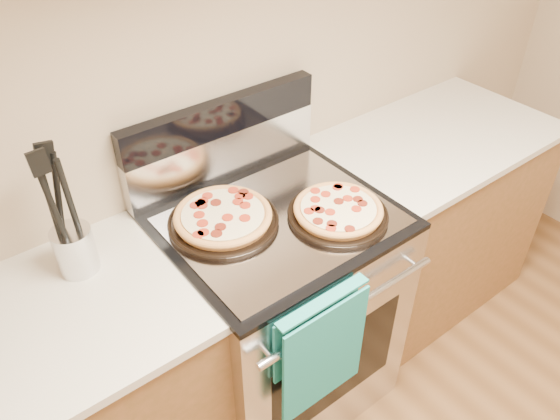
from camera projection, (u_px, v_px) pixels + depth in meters
wall_back at (211, 60)px, 1.77m from camera, size 4.00×0.00×4.00m
range_body at (277, 311)px, 2.11m from camera, size 0.76×0.68×0.90m
oven_window at (335, 369)px, 1.90m from camera, size 0.56×0.01×0.40m
cooktop at (276, 219)px, 1.82m from camera, size 0.76×0.68×0.02m
backsplash_lower at (224, 154)px, 1.95m from camera, size 0.76×0.06×0.18m
backsplash_upper at (221, 117)px, 1.86m from camera, size 0.76×0.06×0.12m
oven_handle at (351, 308)px, 1.66m from camera, size 0.70×0.03×0.03m
dish_towel at (320, 349)px, 1.66m from camera, size 0.32×0.05×0.42m
foil_sheet at (282, 220)px, 1.80m from camera, size 0.70×0.55×0.01m
countertop_left at (3, 347)px, 1.43m from camera, size 1.02×0.64×0.03m
cabinet_right at (422, 222)px, 2.55m from camera, size 1.00×0.62×0.88m
countertop_right at (440, 137)px, 2.27m from camera, size 1.02×0.64×0.03m
pepperoni_pizza_back at (223, 218)px, 1.76m from camera, size 0.36×0.36×0.05m
pepperoni_pizza_front at (338, 211)px, 1.79m from camera, size 0.42×0.42×0.04m
utensil_crock at (75, 250)px, 1.59m from camera, size 0.12×0.12×0.15m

